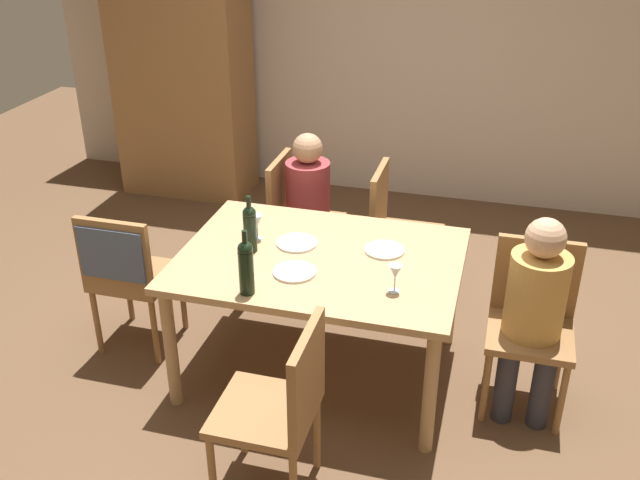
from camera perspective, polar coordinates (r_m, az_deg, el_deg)
ground_plane at (r=4.29m, az=0.00°, el=-10.24°), size 10.00×10.00×0.00m
rear_room_partition at (r=6.23m, az=6.99°, el=15.46°), size 6.40×0.12×2.70m
armoire_cabinet at (r=6.41m, az=-10.90°, el=13.20°), size 1.18×0.62×2.18m
dining_table at (r=3.92m, az=0.00°, el=-2.41°), size 1.52×1.11×0.76m
chair_right_end at (r=3.97m, az=16.49°, el=-5.64°), size 0.44×0.44×0.92m
chair_far_left at (r=4.89m, az=-1.93°, el=2.11°), size 0.44×0.44×0.92m
chair_left_end at (r=4.27m, az=-15.37°, el=-2.03°), size 0.44×0.46×0.92m
chair_far_right at (r=4.75m, az=5.97°, el=1.16°), size 0.44×0.44×0.92m
chair_near at (r=3.24m, az=-2.98°, el=-12.77°), size 0.44×0.44×0.92m
person_woman_host at (r=3.81m, az=16.71°, el=-5.03°), size 0.30×0.35×1.13m
person_man_bearded at (r=4.81m, az=-0.67°, el=3.15°), size 0.34×0.30×1.11m
wine_bottle_tall_green at (r=3.89m, az=-5.59°, el=1.03°), size 0.07×0.07×0.33m
wine_bottle_dark_red at (r=3.49m, az=-5.90°, el=-2.05°), size 0.08×0.08×0.34m
wine_glass_near_left at (r=3.53m, az=6.00°, el=-2.61°), size 0.07×0.07×0.15m
wine_glass_centre at (r=4.03m, az=-5.03°, el=1.45°), size 0.07×0.07×0.15m
dinner_plate_host at (r=3.94m, az=5.15°, el=-0.80°), size 0.22×0.22×0.01m
dinner_plate_guest_left at (r=4.00m, az=-1.86°, el=-0.24°), size 0.23×0.23×0.01m
dinner_plate_guest_right at (r=3.72m, az=-2.04°, el=-2.55°), size 0.23×0.23×0.01m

